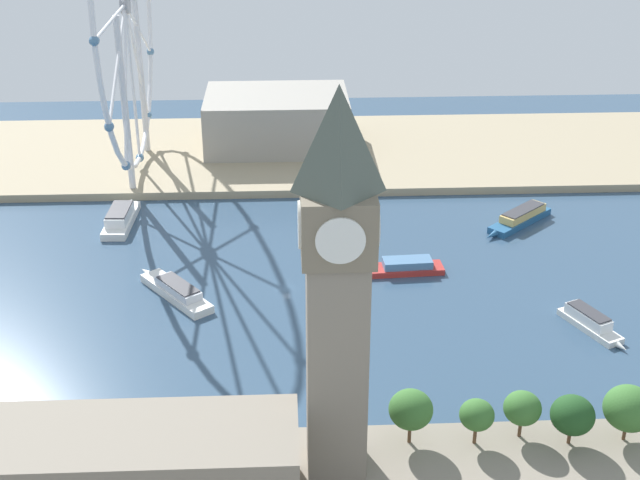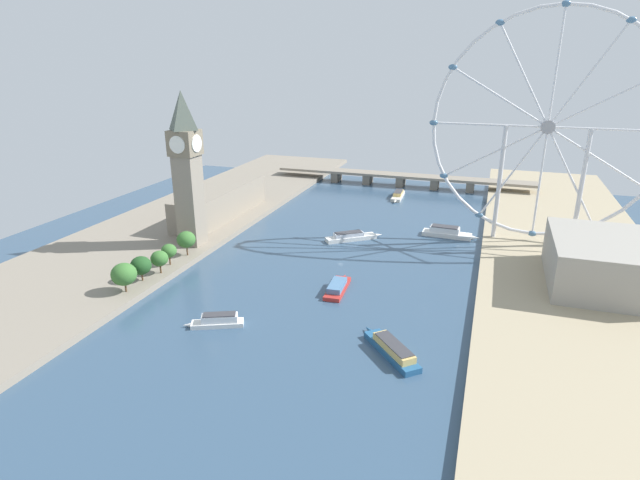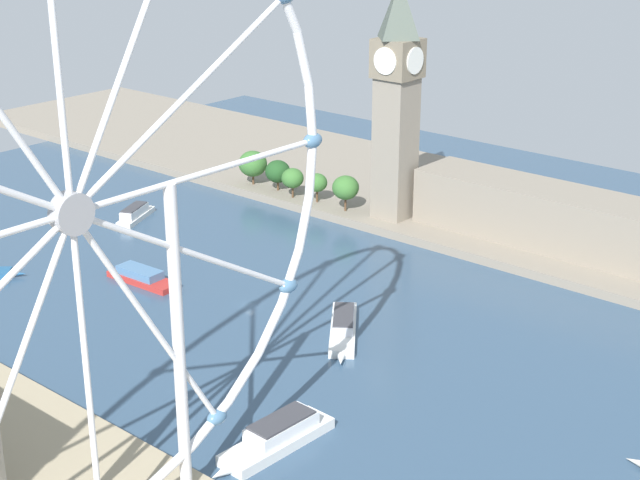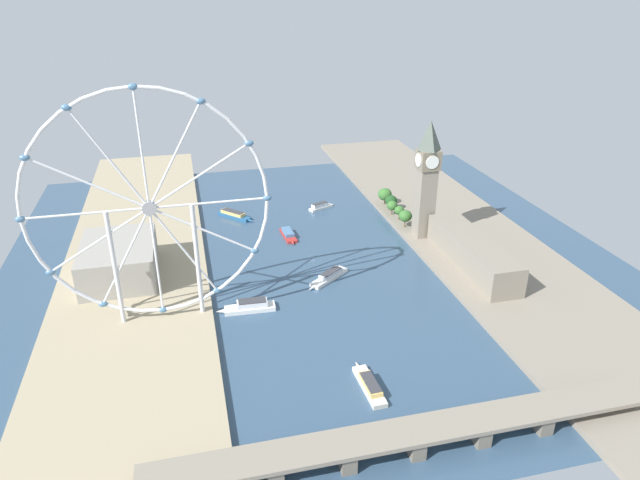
% 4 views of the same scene
% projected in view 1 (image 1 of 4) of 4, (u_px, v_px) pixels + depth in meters
% --- Properties ---
extents(ground_plane, '(400.86, 400.86, 0.00)m').
position_uv_depth(ground_plane, '(286.00, 289.00, 261.28)').
color(ground_plane, '#334C66').
extents(riverbank_right, '(90.00, 520.00, 3.00)m').
position_uv_depth(riverbank_right, '(283.00, 153.00, 364.57)').
color(riverbank_right, tan).
rests_on(riverbank_right, ground_plane).
extents(clock_tower, '(14.83, 14.83, 83.06)m').
position_uv_depth(clock_tower, '(337.00, 287.00, 166.65)').
color(clock_tower, gray).
rests_on(clock_tower, riverbank_left).
extents(parliament_block, '(22.00, 89.04, 18.87)m').
position_uv_depth(parliament_block, '(70.00, 473.00, 168.80)').
color(parliament_block, gray).
rests_on(parliament_block, riverbank_left).
extents(tree_row_embankment, '(11.96, 58.15, 13.44)m').
position_uv_depth(tree_row_embankment, '(539.00, 411.00, 188.98)').
color(tree_row_embankment, '#513823').
rests_on(tree_row_embankment, riverbank_left).
extents(ferris_wheel, '(124.18, 3.20, 125.17)m').
position_uv_depth(ferris_wheel, '(125.00, 6.00, 317.55)').
color(ferris_wheel, silver).
rests_on(ferris_wheel, riverbank_right).
extents(riverside_hall, '(43.65, 59.30, 21.76)m').
position_uv_depth(riverside_hall, '(277.00, 120.00, 365.50)').
color(riverside_hall, gray).
rests_on(riverside_hall, riverbank_right).
extents(tour_boat_0, '(33.70, 9.53, 6.36)m').
position_uv_depth(tour_boat_0, '(121.00, 217.00, 302.56)').
color(tour_boat_0, white).
rests_on(tour_boat_0, ground_plane).
extents(tour_boat_2, '(8.89, 29.42, 4.34)m').
position_uv_depth(tour_boat_2, '(404.00, 267.00, 270.48)').
color(tour_boat_2, '#B22D28').
rests_on(tour_boat_2, ground_plane).
extents(tour_boat_3, '(23.58, 13.68, 5.24)m').
position_uv_depth(tour_boat_3, '(590.00, 322.00, 239.89)').
color(tour_boat_3, white).
rests_on(tour_boat_3, ground_plane).
extents(tour_boat_4, '(31.10, 25.27, 5.08)m').
position_uv_depth(tour_boat_4, '(176.00, 290.00, 256.27)').
color(tour_boat_4, white).
rests_on(tour_boat_4, ground_plane).
extents(tour_boat_5, '(26.49, 28.58, 5.25)m').
position_uv_depth(tour_boat_5, '(520.00, 218.00, 302.95)').
color(tour_boat_5, '#235684').
rests_on(tour_boat_5, ground_plane).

